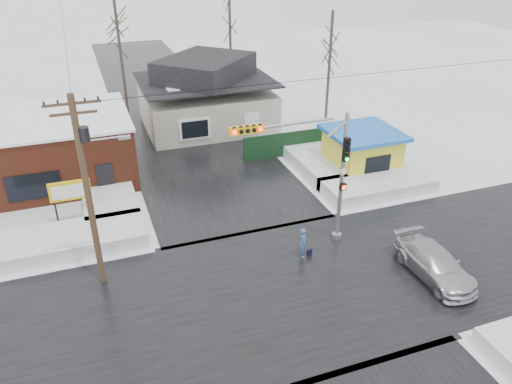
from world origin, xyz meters
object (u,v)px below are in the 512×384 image
object	(u,v)px
utility_pole	(88,183)
marquee_sign	(70,192)
kiosk	(362,151)
car	(435,264)
pedestrian	(303,243)
traffic_signal	(315,166)

from	to	relation	value
utility_pole	marquee_sign	xyz separation A→B (m)	(-1.07, 5.99, -3.19)
kiosk	marquee_sign	bearing A→B (deg)	-178.45
kiosk	car	size ratio (longest dim) A/B	0.97
marquee_sign	pedestrian	xyz separation A→B (m)	(10.62, -7.37, -1.12)
pedestrian	utility_pole	bearing A→B (deg)	100.34
traffic_signal	kiosk	xyz separation A→B (m)	(7.07, 7.03, -3.08)
marquee_sign	kiosk	xyz separation A→B (m)	(18.50, 0.50, -0.46)
traffic_signal	kiosk	size ratio (longest dim) A/B	1.52
traffic_signal	pedestrian	bearing A→B (deg)	-134.09
pedestrian	marquee_sign	bearing A→B (deg)	73.78
utility_pole	kiosk	size ratio (longest dim) A/B	1.96
traffic_signal	kiosk	bearing A→B (deg)	44.84
utility_pole	marquee_sign	distance (m)	6.87
marquee_sign	car	xyz separation A→B (m)	(15.76, -10.93, -1.23)
car	pedestrian	bearing A→B (deg)	145.21
utility_pole	car	bearing A→B (deg)	-18.60
kiosk	car	distance (m)	11.79
pedestrian	car	size ratio (longest dim) A/B	0.34
utility_pole	pedestrian	distance (m)	10.57
kiosk	pedestrian	bearing A→B (deg)	-135.04
car	kiosk	bearing A→B (deg)	76.50
utility_pole	marquee_sign	bearing A→B (deg)	100.13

